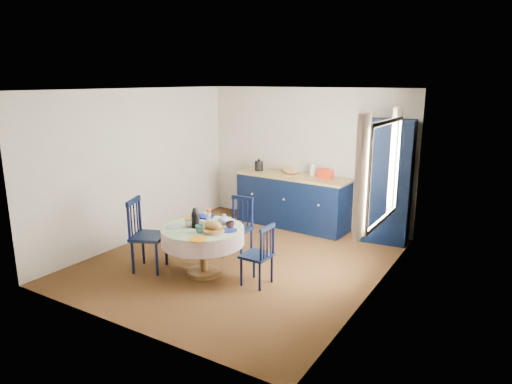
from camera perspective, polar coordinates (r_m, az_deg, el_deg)
floor at (r=6.91m, az=-1.95°, el=-8.51°), size 4.50×4.50×0.00m
ceiling at (r=6.39m, az=-2.14°, el=12.69°), size 4.50×4.50×0.00m
wall_back at (r=8.48m, az=6.37°, el=4.41°), size 4.00×0.02×2.50m
wall_left at (r=7.80m, az=-14.43°, el=3.23°), size 0.02×4.50×2.50m
wall_right at (r=5.72m, az=14.96°, el=-0.58°), size 0.02×4.50×2.50m
window at (r=5.95m, az=15.53°, el=2.65°), size 0.10×1.74×1.45m
kitchen_counter at (r=8.37m, az=4.59°, el=-1.00°), size 2.17×0.78×1.19m
pantry_cabinet at (r=7.75m, az=16.27°, el=1.26°), size 0.76×0.57×2.02m
dining_table at (r=6.28m, az=-6.58°, el=-5.44°), size 1.13×1.13×0.96m
chair_left at (r=6.61m, az=-13.63°, el=-5.16°), size 0.58×0.59×1.03m
chair_far at (r=6.95m, az=-2.24°, el=-4.35°), size 0.43×0.41×0.91m
chair_right at (r=5.98m, az=0.38°, el=-7.82°), size 0.36×0.38×0.83m
mug_a at (r=6.29m, az=-8.35°, el=-3.93°), size 0.11×0.11×0.09m
mug_b at (r=6.04m, az=-7.11°, el=-4.60°), size 0.11×0.11×0.10m
mug_c at (r=6.19m, az=-3.24°, el=-4.10°), size 0.11×0.11×0.09m
mug_d at (r=6.59m, az=-6.05°, el=-3.01°), size 0.10×0.10×0.09m
cobalt_bowl at (r=6.58m, az=-6.26°, el=-3.20°), size 0.24×0.24×0.06m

